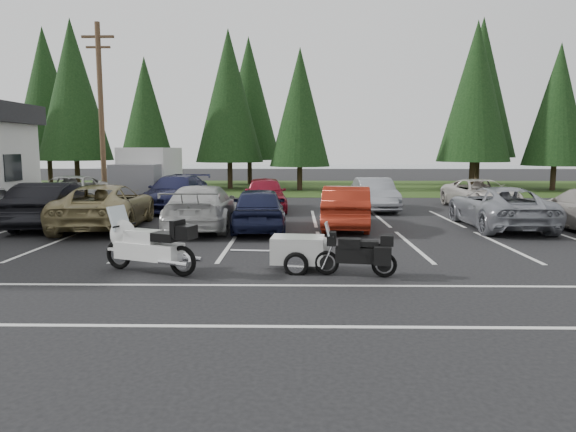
# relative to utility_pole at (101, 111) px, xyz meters

# --- Properties ---
(ground) EXTENTS (120.00, 120.00, 0.00)m
(ground) POSITION_rel_utility_pole_xyz_m (10.00, -12.00, -4.70)
(ground) COLOR black
(ground) RESTS_ON ground
(grass_strip) EXTENTS (80.00, 16.00, 0.01)m
(grass_strip) POSITION_rel_utility_pole_xyz_m (10.00, 12.00, -4.69)
(grass_strip) COLOR #253D13
(grass_strip) RESTS_ON ground
(lake_water) EXTENTS (70.00, 50.00, 0.02)m
(lake_water) POSITION_rel_utility_pole_xyz_m (14.00, 43.00, -4.70)
(lake_water) COLOR gray
(lake_water) RESTS_ON ground
(utility_pole) EXTENTS (1.60, 0.26, 9.00)m
(utility_pole) POSITION_rel_utility_pole_xyz_m (0.00, 0.00, 0.00)
(utility_pole) COLOR #473321
(utility_pole) RESTS_ON ground
(box_truck) EXTENTS (2.40, 5.60, 2.90)m
(box_truck) POSITION_rel_utility_pole_xyz_m (2.00, 0.50, -3.25)
(box_truck) COLOR silver
(box_truck) RESTS_ON ground
(stall_markings) EXTENTS (32.00, 16.00, 0.01)m
(stall_markings) POSITION_rel_utility_pole_xyz_m (10.00, -10.00, -4.69)
(stall_markings) COLOR silver
(stall_markings) RESTS_ON ground
(conifer_2) EXTENTS (5.10, 5.10, 11.89)m
(conifer_2) POSITION_rel_utility_pole_xyz_m (-6.00, 10.80, 2.25)
(conifer_2) COLOR #332316
(conifer_2) RESTS_ON ground
(conifer_3) EXTENTS (3.87, 3.87, 9.02)m
(conifer_3) POSITION_rel_utility_pole_xyz_m (-0.50, 9.40, 0.57)
(conifer_3) COLOR #332316
(conifer_3) RESTS_ON ground
(conifer_4) EXTENTS (4.80, 4.80, 11.17)m
(conifer_4) POSITION_rel_utility_pole_xyz_m (5.00, 10.90, 1.83)
(conifer_4) COLOR #332316
(conifer_4) RESTS_ON ground
(conifer_5) EXTENTS (4.14, 4.14, 9.63)m
(conifer_5) POSITION_rel_utility_pole_xyz_m (10.00, 9.60, 0.93)
(conifer_5) COLOR #332316
(conifer_5) RESTS_ON ground
(conifer_6) EXTENTS (4.93, 4.93, 11.48)m
(conifer_6) POSITION_rel_utility_pole_xyz_m (22.00, 10.10, 2.01)
(conifer_6) COLOR #332316
(conifer_6) RESTS_ON ground
(conifer_7) EXTENTS (4.27, 4.27, 9.94)m
(conifer_7) POSITION_rel_utility_pole_xyz_m (27.50, 9.80, 1.11)
(conifer_7) COLOR #332316
(conifer_7) RESTS_ON ground
(conifer_back_a) EXTENTS (5.28, 5.28, 12.30)m
(conifer_back_a) POSITION_rel_utility_pole_xyz_m (-10.00, 15.00, 2.49)
(conifer_back_a) COLOR #332316
(conifer_back_a) RESTS_ON ground
(conifer_back_b) EXTENTS (4.97, 4.97, 11.58)m
(conifer_back_b) POSITION_rel_utility_pole_xyz_m (6.00, 15.50, 2.07)
(conifer_back_b) COLOR #332316
(conifer_back_b) RESTS_ON ground
(conifer_back_c) EXTENTS (5.50, 5.50, 12.81)m
(conifer_back_c) POSITION_rel_utility_pole_xyz_m (24.00, 14.80, 2.80)
(conifer_back_c) COLOR #332316
(conifer_back_c) RESTS_ON ground
(car_near_1) EXTENTS (2.24, 5.14, 1.64)m
(car_near_1) POSITION_rel_utility_pole_xyz_m (0.87, -7.45, -3.88)
(car_near_1) COLOR black
(car_near_1) RESTS_ON ground
(car_near_2) EXTENTS (3.15, 5.94, 1.59)m
(car_near_2) POSITION_rel_utility_pole_xyz_m (2.93, -7.74, -3.90)
(car_near_2) COLOR #8E8052
(car_near_2) RESTS_ON ground
(car_near_3) EXTENTS (2.33, 5.46, 1.57)m
(car_near_3) POSITION_rel_utility_pole_xyz_m (6.43, -7.84, -3.91)
(car_near_3) COLOR #BABAB8
(car_near_3) RESTS_ON ground
(car_near_4) EXTENTS (2.06, 4.62, 1.54)m
(car_near_4) POSITION_rel_utility_pole_xyz_m (8.47, -8.18, -3.93)
(car_near_4) COLOR #151A36
(car_near_4) RESTS_ON ground
(car_near_5) EXTENTS (2.08, 4.76, 1.52)m
(car_near_5) POSITION_rel_utility_pole_xyz_m (11.57, -7.52, -3.94)
(car_near_5) COLOR maroon
(car_near_5) RESTS_ON ground
(car_near_6) EXTENTS (2.55, 5.42, 1.50)m
(car_near_6) POSITION_rel_utility_pole_xyz_m (17.09, -7.38, -3.95)
(car_near_6) COLOR gray
(car_near_6) RESTS_ON ground
(car_far_0) EXTENTS (3.05, 5.85, 1.57)m
(car_far_0) POSITION_rel_utility_pole_xyz_m (-0.87, -2.15, -3.91)
(car_far_0) COLOR silver
(car_far_0) RESTS_ON ground
(car_far_1) EXTENTS (2.73, 5.70, 1.60)m
(car_far_1) POSITION_rel_utility_pole_xyz_m (4.14, -2.08, -3.90)
(car_far_1) COLOR #1B1D44
(car_far_1) RESTS_ON ground
(car_far_2) EXTENTS (2.26, 4.74, 1.56)m
(car_far_2) POSITION_rel_utility_pole_xyz_m (8.33, -2.33, -3.92)
(car_far_2) COLOR maroon
(car_far_2) RESTS_ON ground
(car_far_3) EXTENTS (1.75, 4.56, 1.48)m
(car_far_3) POSITION_rel_utility_pole_xyz_m (13.42, -2.07, -3.96)
(car_far_3) COLOR gray
(car_far_3) RESTS_ON ground
(car_far_4) EXTENTS (2.68, 5.22, 1.41)m
(car_far_4) POSITION_rel_utility_pole_xyz_m (18.48, -1.63, -3.99)
(car_far_4) COLOR beige
(car_far_4) RESTS_ON ground
(touring_motorcycle) EXTENTS (2.89, 1.86, 1.54)m
(touring_motorcycle) POSITION_rel_utility_pole_xyz_m (6.40, -14.41, -3.93)
(touring_motorcycle) COLOR silver
(touring_motorcycle) RESTS_ON ground
(cargo_trailer) EXTENTS (1.85, 1.15, 0.82)m
(cargo_trailer) POSITION_rel_utility_pole_xyz_m (9.81, -14.11, -4.29)
(cargo_trailer) COLOR silver
(cargo_trailer) RESTS_ON ground
(adventure_motorcycle) EXTENTS (2.11, 1.01, 1.24)m
(adventure_motorcycle) POSITION_rel_utility_pole_xyz_m (11.09, -14.67, -4.08)
(adventure_motorcycle) COLOR black
(adventure_motorcycle) RESTS_ON ground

